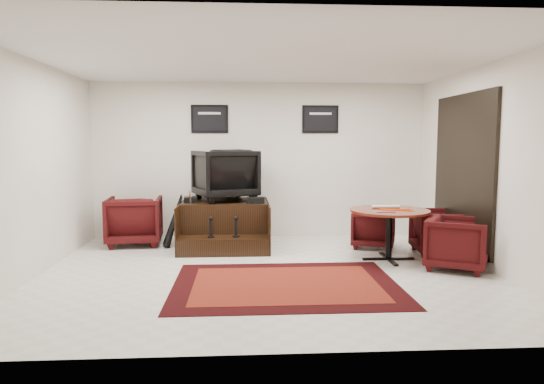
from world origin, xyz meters
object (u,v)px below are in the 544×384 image
Objects in this scene: meeting_table at (389,216)px; table_chair_back at (374,227)px; table_chair_window at (440,230)px; armchair_side at (135,218)px; shine_chair at (225,172)px; shine_podium at (225,225)px; table_chair_corner at (457,241)px.

table_chair_back is (0.01, 0.86, -0.32)m from meeting_table.
table_chair_back is 0.89× the size of table_chair_window.
shine_chair is at bearing 174.12° from armchair_side.
shine_podium is at bearing 69.36° from shine_chair.
meeting_table reaches higher than table_chair_back.
shine_chair is 1.07× the size of armchair_side.
armchair_side reaches higher than shine_podium.
table_chair_back is at bearing -7.25° from shine_podium.
table_chair_window is 0.90m from table_chair_corner.
table_chair_corner reaches higher than table_chair_window.
armchair_side is 1.14× the size of table_chair_corner.
armchair_side reaches higher than table_chair_corner.
shine_podium is at bearing 13.08° from table_chair_back.
table_chair_back is (3.99, -0.47, -0.11)m from armchair_side.
armchair_side is 1.17× the size of table_chair_window.
shine_podium is at bearing 168.60° from armchair_side.
meeting_table is 0.91m from table_chair_back.
shine_chair reaches higher than meeting_table.
table_chair_window is at bearing 142.81° from shine_chair.
armchair_side is at bearing 97.39° from table_chair_corner.
table_chair_corner is at bearing 138.66° from table_chair_back.
armchair_side is 4.99m from table_chair_window.
armchair_side reaches higher than meeting_table.
armchair_side reaches higher than table_chair_window.
table_chair_window is (0.90, 0.32, -0.28)m from meeting_table.
table_chair_back is (2.46, -0.31, -0.00)m from shine_podium.
shine_chair is at bearing 9.71° from table_chair_back.
meeting_table is at bearing -25.47° from shine_podium.
shine_chair reaches higher than armchair_side.
armchair_side is (-1.54, 0.16, 0.11)m from shine_podium.
armchair_side reaches higher than table_chair_back.
meeting_table is 1.45× the size of table_chair_corner.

